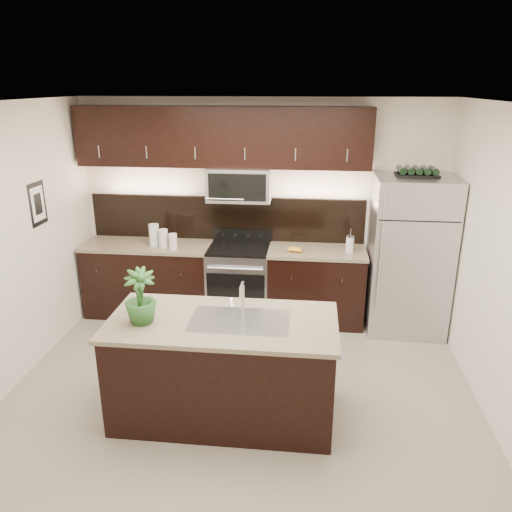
{
  "coord_description": "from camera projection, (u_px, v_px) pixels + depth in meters",
  "views": [
    {
      "loc": [
        0.6,
        -4.08,
        2.85
      ],
      "look_at": [
        0.09,
        0.55,
        1.23
      ],
      "focal_mm": 35.0,
      "sensor_mm": 36.0,
      "label": 1
    }
  ],
  "objects": [
    {
      "name": "counter_run",
      "position": [
        223.0,
        282.0,
        6.31
      ],
      "size": [
        3.51,
        0.65,
        0.94
      ],
      "color": "black",
      "rests_on": "ground"
    },
    {
      "name": "plant",
      "position": [
        140.0,
        297.0,
        4.13
      ],
      "size": [
        0.34,
        0.34,
        0.47
      ],
      "primitive_type": "imported",
      "rotation": [
        0.0,
        0.0,
        0.39
      ],
      "color": "#265321",
      "rests_on": "island"
    },
    {
      "name": "sink_faucet",
      "position": [
        240.0,
        319.0,
        4.24
      ],
      "size": [
        0.84,
        0.5,
        0.28
      ],
      "color": "silver",
      "rests_on": "island"
    },
    {
      "name": "french_press",
      "position": [
        350.0,
        244.0,
        5.91
      ],
      "size": [
        0.1,
        0.1,
        0.28
      ],
      "rotation": [
        0.0,
        0.0,
        -0.38
      ],
      "color": "silver",
      "rests_on": "counter_run"
    },
    {
      "name": "island",
      "position": [
        223.0,
        368.0,
        4.4
      ],
      "size": [
        1.96,
        0.96,
        0.94
      ],
      "color": "black",
      "rests_on": "ground"
    },
    {
      "name": "upper_fixtures",
      "position": [
        224.0,
        146.0,
        5.9
      ],
      "size": [
        3.49,
        0.4,
        1.66
      ],
      "color": "black",
      "rests_on": "counter_run"
    },
    {
      "name": "ground",
      "position": [
        241.0,
        394.0,
        4.83
      ],
      "size": [
        4.5,
        4.5,
        0.0
      ],
      "primitive_type": "plane",
      "color": "gray",
      "rests_on": "ground"
    },
    {
      "name": "room_walls",
      "position": [
        225.0,
        226.0,
        4.25
      ],
      "size": [
        4.52,
        4.02,
        2.71
      ],
      "color": "silver",
      "rests_on": "ground"
    },
    {
      "name": "refrigerator",
      "position": [
        408.0,
        255.0,
        5.87
      ],
      "size": [
        0.9,
        0.81,
        1.86
      ],
      "primitive_type": "cube",
      "color": "#B2B2B7",
      "rests_on": "ground"
    },
    {
      "name": "canisters",
      "position": [
        161.0,
        237.0,
        6.11
      ],
      "size": [
        0.38,
        0.23,
        0.27
      ],
      "rotation": [
        0.0,
        0.0,
        -0.41
      ],
      "color": "silver",
      "rests_on": "counter_run"
    },
    {
      "name": "wine_rack",
      "position": [
        417.0,
        172.0,
        5.55
      ],
      "size": [
        0.46,
        0.28,
        0.11
      ],
      "color": "black",
      "rests_on": "refrigerator"
    },
    {
      "name": "bananas",
      "position": [
        291.0,
        249.0,
        5.98
      ],
      "size": [
        0.22,
        0.19,
        0.06
      ],
      "primitive_type": "ellipsoid",
      "rotation": [
        0.0,
        0.0,
        -0.3
      ],
      "color": "gold",
      "rests_on": "counter_run"
    }
  ]
}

